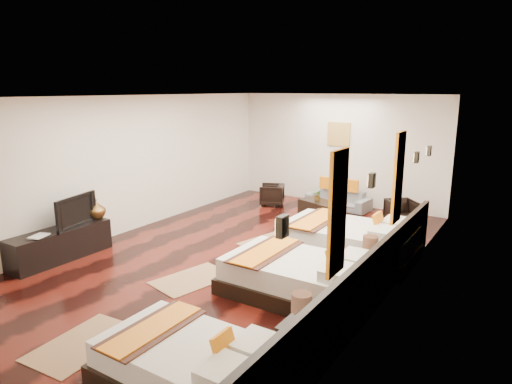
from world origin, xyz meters
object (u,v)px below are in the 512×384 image
Objects in this scene: book at (33,236)px; coffee_table at (320,210)px; sofa at (338,199)px; nightstand_b at (369,271)px; bed_near at (191,364)px; armchair_left at (272,195)px; tv_console at (60,244)px; bed_far at (349,240)px; tv at (72,211)px; bed_mid at (301,277)px; table_plant at (318,195)px; nightstand_a at (301,339)px; armchair_right at (401,212)px; figurine at (96,209)px.

coffee_table is at bearing 62.49° from book.
nightstand_b is at bearing -55.72° from sofa.
armchair_left is at bearing 114.31° from bed_near.
sofa is (2.75, 6.33, -0.33)m from book.
book is at bearing -90.00° from tv_console.
tv reaches higher than bed_far.
book is at bearing -156.01° from nightstand_b.
bed_mid reaches higher than armchair_left.
nightstand_b is at bearing -86.77° from tv.
bed_near is 4.25m from bed_far.
bed_mid is 6.99× the size of book.
bed_near is 1.18× the size of sofa.
table_plant is at bearing 51.44° from armchair_left.
tv is at bearing 158.12° from bed_near.
bed_far is 2.55m from table_plant.
bed_mid is 4.46m from book.
nightstand_a reaches higher than book.
bed_near is at bearing -125.37° from tv.
armchair_right is (-0.51, 5.86, -0.02)m from nightstand_a.
bed_near is at bearing -103.48° from nightstand_b.
bed_near is at bearing -76.14° from table_plant.
table_plant is at bearing 127.65° from bed_far.
bed_mid is 4.16m from table_plant.
bed_mid reaches higher than bed_near.
figurine is (-4.19, 2.19, 0.49)m from bed_near.
nightstand_b is 5.42m from book.
armchair_left is 1.00× the size of armchair_right.
figurine is at bearing -124.38° from coffee_table.
bed_far is 3.84m from armchair_left.
armchair_left is (-3.00, 2.39, -0.03)m from bed_far.
bed_mid reaches higher than armchair_right.
table_plant is (-2.30, 3.13, 0.23)m from nightstand_b.
nightstand_b is (0.75, 0.72, 0.01)m from bed_mid.
nightstand_a is at bearing -90.00° from nightstand_b.
bed_near is at bearing -27.62° from figurine.
armchair_left is (-1.56, -0.62, 0.04)m from sofa.
coffee_table is at bearing 110.85° from bed_mid.
book is at bearing 179.94° from nightstand_a.
bed_mid is 2.25× the size of tv.
tv reaches higher than bed_mid.
bed_near is at bearing -90.08° from bed_far.
armchair_left is (1.19, 4.45, -0.47)m from figurine.
tv is at bearing -148.03° from bed_far.
tv reaches higher than figurine.
figurine is 0.63× the size of armchair_right.
tv_console is at bearing 155.46° from tv.
bed_near is 1.93× the size of tv.
nightstand_b is 1.39× the size of armchair_left.
bed_far reaches higher than table_plant.
figurine reaches higher than coffee_table.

